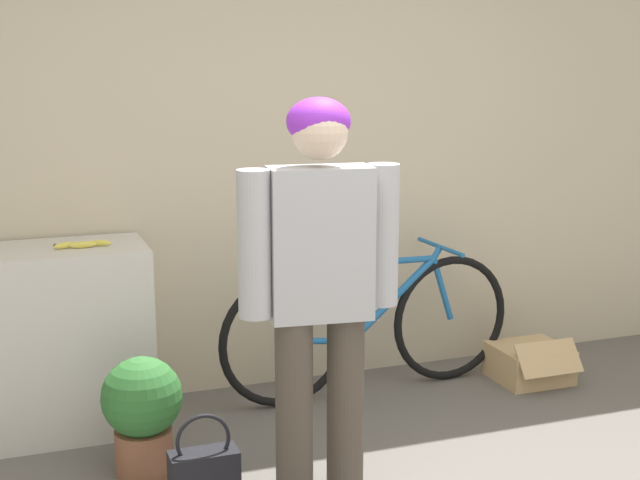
# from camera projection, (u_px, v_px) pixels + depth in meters

# --- Properties ---
(wall_back) EXTENTS (8.00, 0.07, 2.60)m
(wall_back) POSITION_uv_depth(u_px,v_px,m) (278.00, 149.00, 4.77)
(wall_back) COLOR beige
(wall_back) RESTS_ON ground_plane
(side_shelf) EXTENTS (0.73, 0.50, 0.91)m
(side_shelf) POSITION_uv_depth(u_px,v_px,m) (72.00, 339.00, 4.29)
(side_shelf) COLOR beige
(side_shelf) RESTS_ON ground_plane
(person) EXTENTS (0.65, 0.24, 1.64)m
(person) POSITION_uv_depth(u_px,v_px,m) (320.00, 277.00, 3.45)
(person) COLOR #4C4238
(person) RESTS_ON ground_plane
(bicycle) EXTENTS (1.70, 0.46, 0.78)m
(bicycle) POSITION_uv_depth(u_px,v_px,m) (371.00, 325.00, 4.76)
(bicycle) COLOR black
(bicycle) RESTS_ON ground_plane
(banana) EXTENTS (0.28, 0.07, 0.03)m
(banana) POSITION_uv_depth(u_px,v_px,m) (82.00, 244.00, 4.17)
(banana) COLOR #EAD64C
(banana) RESTS_ON side_shelf
(handbag) EXTENTS (0.28, 0.13, 0.39)m
(handbag) POSITION_uv_depth(u_px,v_px,m) (204.00, 475.00, 3.60)
(handbag) COLOR black
(handbag) RESTS_ON ground_plane
(cardboard_box) EXTENTS (0.39, 0.43, 0.27)m
(cardboard_box) POSITION_uv_depth(u_px,v_px,m) (530.00, 363.00, 5.00)
(cardboard_box) COLOR tan
(cardboard_box) RESTS_ON ground_plane
(potted_plant) EXTENTS (0.35, 0.35, 0.53)m
(potted_plant) POSITION_uv_depth(u_px,v_px,m) (142.00, 409.00, 3.85)
(potted_plant) COLOR brown
(potted_plant) RESTS_ON ground_plane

